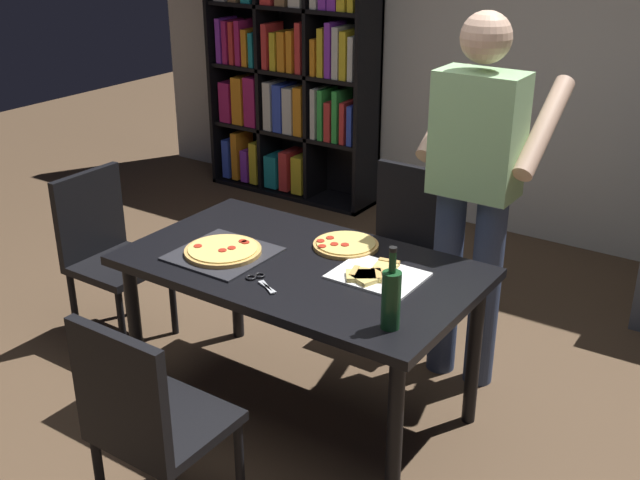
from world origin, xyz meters
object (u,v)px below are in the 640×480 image
Objects in this scene: chair_far_side at (402,242)px; bookshelf at (290,71)px; person_serving_pizza at (475,182)px; chair_near_camera at (147,418)px; chair_left_end at (107,247)px; pepperoni_pizza_on_tray at (223,252)px; second_pizza_plain at (346,245)px; kitchen_scissors at (260,280)px; wine_bottle at (391,298)px; dining_table at (300,280)px.

bookshelf is at bearing 140.86° from chair_far_side.
chair_far_side is 0.51× the size of person_serving_pizza.
chair_near_camera is 1.00× the size of chair_left_end.
pepperoni_pizza_on_tray is 0.54m from second_pizza_plain.
bookshelf is 1.11× the size of person_serving_pizza.
person_serving_pizza is 1.09m from kitchen_scissors.
wine_bottle reaches higher than chair_far_side.
person_serving_pizza reaches higher than kitchen_scissors.
kitchen_scissors is at bearing -97.45° from dining_table.
wine_bottle is at bearing -44.87° from second_pizza_plain.
person_serving_pizza is at bearing 49.11° from second_pizza_plain.
person_serving_pizza is 5.54× the size of wine_bottle.
person_serving_pizza is 0.65m from second_pizza_plain.
person_serving_pizza is (0.47, 0.70, 0.33)m from dining_table.
chair_near_camera is at bearing -90.00° from dining_table.
wine_bottle is (0.59, 0.65, 0.36)m from chair_near_camera.
chair_left_end is 0.96m from pepperoni_pizza_on_tray.
pepperoni_pizza_on_tray is at bearing -158.61° from dining_table.
second_pizza_plain is at bearing 43.02° from pepperoni_pizza_on_tray.
kitchen_scissors is at bearing -56.17° from bookshelf.
chair_far_side is at bearing 96.27° from second_pizza_plain.
chair_left_end is 1.88m from wine_bottle.
chair_near_camera is 0.95m from wine_bottle.
chair_far_side is 1.19m from kitchen_scissors.
chair_left_end is 3.09× the size of second_pizza_plain.
wine_bottle reaches higher than second_pizza_plain.
person_serving_pizza is (0.47, -0.22, 0.49)m from chair_far_side.
chair_far_side is at bearing 72.96° from pepperoni_pizza_on_tray.
pepperoni_pizza_on_tray is (-0.32, -1.05, 0.25)m from chair_far_side.
person_serving_pizza is 4.44× the size of pepperoni_pizza_on_tray.
bookshelf reaches higher than second_pizza_plain.
wine_bottle is 1.08× the size of second_pizza_plain.
chair_left_end is at bearing 168.79° from kitchen_scissors.
kitchen_scissors is at bearing -11.21° from chair_left_end.
person_serving_pizza is (1.71, 0.70, 0.49)m from chair_left_end.
wine_bottle is at bearing -48.09° from bookshelf.
chair_left_end is 1.91m from person_serving_pizza.
bookshelf is at bearing 118.41° from chair_near_camera.
chair_near_camera is 0.46× the size of bookshelf.
second_pizza_plain is (0.11, 0.48, 0.01)m from kitchen_scissors.
bookshelf is 6.17× the size of wine_bottle.
wine_bottle is 1.62× the size of kitchen_scissors.
dining_table is 1.67× the size of chair_near_camera.
bookshelf reaches higher than chair_left_end.
chair_near_camera is at bearing -106.19° from person_serving_pizza.
chair_far_side is (0.00, 0.92, -0.16)m from dining_table.
bookshelf reaches higher than kitchen_scissors.
wine_bottle reaches higher than chair_left_end.
second_pizza_plain reaches higher than kitchen_scissors.
wine_bottle reaches higher than kitchen_scissors.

